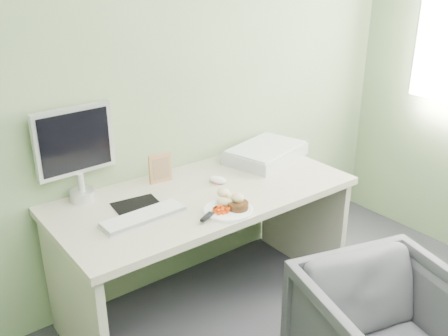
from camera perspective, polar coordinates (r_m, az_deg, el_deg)
wall_back at (r=2.76m, az=-7.08°, el=11.76°), size 3.50×0.00×3.50m
desk at (r=2.73m, az=-2.23°, el=-6.19°), size 1.60×0.75×0.73m
plate at (r=2.44m, az=0.47°, el=-4.83°), size 0.24×0.24×0.01m
steak at (r=2.43m, az=1.60°, el=-4.30°), size 0.11×0.11×0.03m
potato_pile at (r=2.48m, az=0.55°, el=-3.42°), size 0.13×0.10×0.06m
carrot_heap at (r=2.40m, az=-0.30°, el=-4.66°), size 0.07×0.07×0.04m
steak_knife at (r=2.37m, az=-1.58°, el=-5.26°), size 0.21×0.11×0.02m
mousepad at (r=2.52m, az=-9.83°, el=-4.31°), size 0.25×0.22×0.00m
keyboard at (r=2.40m, az=-9.16°, el=-5.44°), size 0.41×0.13×0.02m
computer_mouse at (r=2.74m, az=-0.73°, el=-1.36°), size 0.10×0.12×0.04m
photo_frame at (r=2.75m, az=-7.29°, el=-0.02°), size 0.13×0.02×0.17m
eyedrop_bottle at (r=2.82m, az=-7.64°, el=-0.59°), size 0.02×0.02×0.06m
scanner at (r=3.07m, az=4.78°, el=1.66°), size 0.55×0.43×0.07m
monitor at (r=2.57m, az=-16.60°, el=2.10°), size 0.40×0.13×0.48m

